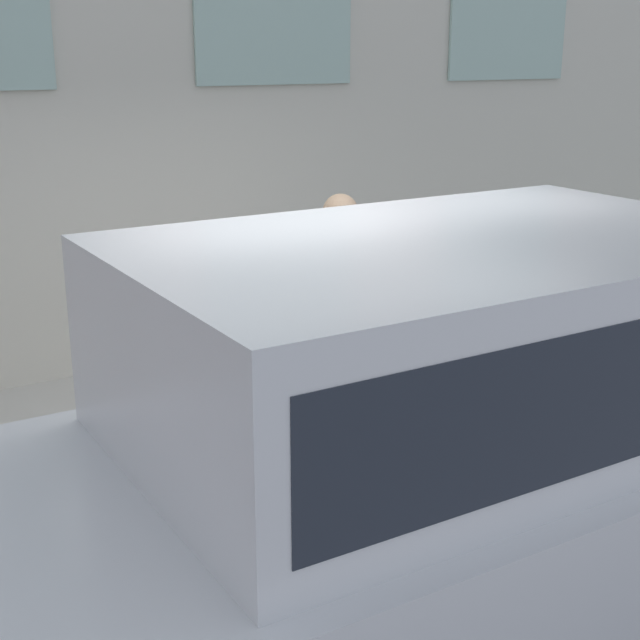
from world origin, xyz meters
The scene contains 5 objects.
ground_plane centered at (0.00, 0.00, 0.00)m, with size 80.00×80.00×0.00m, color #47474C.
sidewalk centered at (1.35, 0.00, 0.08)m, with size 2.69×60.00×0.15m.
fire_hydrant centered at (0.61, -0.32, 0.50)m, with size 0.35×0.46×0.69m.
person centered at (1.08, -0.95, 1.11)m, with size 0.39×0.26×1.60m.
parked_truck_silver_near centered at (-1.43, 0.14, 1.12)m, with size 1.98×4.49×1.98m.
Camera 1 is at (-4.23, 2.44, 2.72)m, focal length 50.00 mm.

